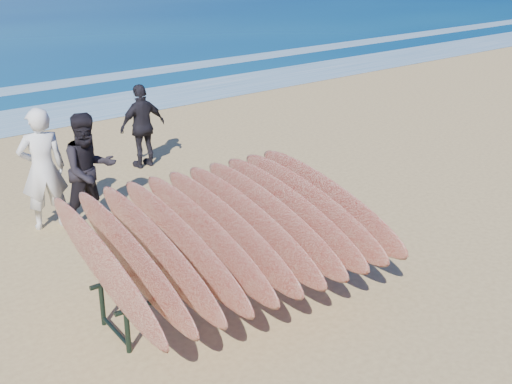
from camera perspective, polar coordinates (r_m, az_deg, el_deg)
ground at (r=8.32m, az=3.55°, el=-7.66°), size 120.00×120.00×0.00m
foam_near at (r=16.57m, az=-20.85°, el=5.86°), size 160.00×160.00×0.00m
surfboard_rack at (r=7.49m, az=-2.49°, el=-3.34°), size 3.36×3.11×1.45m
person_white at (r=9.92m, az=-18.44°, el=1.95°), size 0.76×0.58×1.84m
person_dark_a at (r=9.80m, az=-14.58°, el=1.85°), size 0.86×0.67×1.75m
person_dark_b at (r=12.33m, az=-10.04°, el=5.79°), size 0.94×0.40×1.59m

